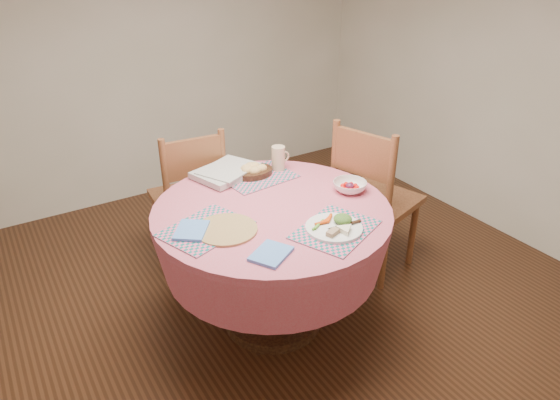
% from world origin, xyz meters
% --- Properties ---
extents(ground, '(4.00, 4.00, 0.00)m').
position_xyz_m(ground, '(0.00, 0.00, 0.00)').
color(ground, '#331C0F').
rests_on(ground, ground).
extents(room_envelope, '(4.01, 4.01, 2.71)m').
position_xyz_m(room_envelope, '(0.00, 0.00, 1.71)').
color(room_envelope, silver).
rests_on(room_envelope, ground).
extents(dining_table, '(1.24, 1.24, 0.75)m').
position_xyz_m(dining_table, '(0.00, 0.00, 0.56)').
color(dining_table, '#C95E76').
rests_on(dining_table, ground).
extents(chair_right, '(0.57, 0.59, 1.03)m').
position_xyz_m(chair_right, '(0.81, 0.12, 0.54)').
color(chair_right, brown).
rests_on(chair_right, ground).
extents(chair_back, '(0.48, 0.46, 0.97)m').
position_xyz_m(chair_back, '(-0.12, 0.82, 0.50)').
color(chair_back, brown).
rests_on(chair_back, ground).
extents(placemat_front, '(0.49, 0.43, 0.01)m').
position_xyz_m(placemat_front, '(0.14, -0.35, 0.75)').
color(placemat_front, '#126665').
rests_on(placemat_front, dining_table).
extents(placemat_left, '(0.48, 0.42, 0.01)m').
position_xyz_m(placemat_left, '(-0.38, -0.02, 0.75)').
color(placemat_left, '#126665').
rests_on(placemat_left, dining_table).
extents(placemat_back, '(0.43, 0.34, 0.01)m').
position_xyz_m(placemat_back, '(0.13, 0.36, 0.75)').
color(placemat_back, '#126665').
rests_on(placemat_back, dining_table).
extents(wicker_trivet, '(0.30, 0.30, 0.01)m').
position_xyz_m(wicker_trivet, '(-0.30, -0.08, 0.76)').
color(wicker_trivet, olive).
rests_on(wicker_trivet, dining_table).
extents(napkin_near, '(0.23, 0.21, 0.01)m').
position_xyz_m(napkin_near, '(-0.23, -0.37, 0.76)').
color(napkin_near, '#5588DB').
rests_on(napkin_near, dining_table).
extents(napkin_far, '(0.22, 0.23, 0.01)m').
position_xyz_m(napkin_far, '(-0.45, -0.01, 0.76)').
color(napkin_far, '#5588DB').
rests_on(napkin_far, placemat_left).
extents(dinner_plate, '(0.27, 0.27, 0.05)m').
position_xyz_m(dinner_plate, '(0.14, -0.35, 0.77)').
color(dinner_plate, white).
rests_on(dinner_plate, placemat_front).
extents(bread_bowl, '(0.23, 0.23, 0.08)m').
position_xyz_m(bread_bowl, '(0.11, 0.39, 0.79)').
color(bread_bowl, black).
rests_on(bread_bowl, placemat_back).
extents(latte_mug, '(0.12, 0.08, 0.14)m').
position_xyz_m(latte_mug, '(0.28, 0.38, 0.83)').
color(latte_mug, '#D3B591').
rests_on(latte_mug, placemat_back).
extents(fruit_bowl, '(0.21, 0.21, 0.06)m').
position_xyz_m(fruit_bowl, '(0.46, -0.06, 0.78)').
color(fruit_bowl, white).
rests_on(fruit_bowl, dining_table).
extents(newspaper_stack, '(0.42, 0.37, 0.04)m').
position_xyz_m(newspaper_stack, '(-0.02, 0.47, 0.78)').
color(newspaper_stack, silver).
rests_on(newspaper_stack, dining_table).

